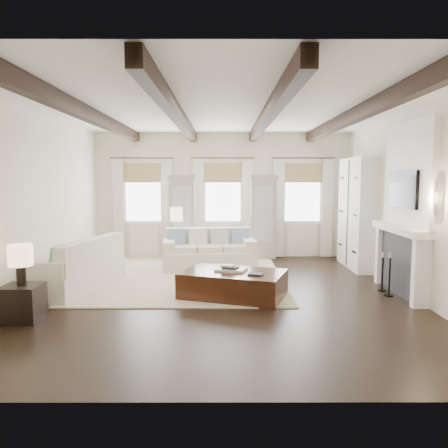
{
  "coord_description": "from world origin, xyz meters",
  "views": [
    {
      "loc": [
        0.02,
        -7.54,
        2.04
      ],
      "look_at": [
        0.03,
        0.93,
        1.15
      ],
      "focal_mm": 35.0,
      "sensor_mm": 36.0,
      "label": 1
    }
  ],
  "objects_px": {
    "ottoman": "(233,284)",
    "side_table_front": "(23,303)",
    "sofa_back": "(209,252)",
    "sofa_left": "(78,269)",
    "side_table_back": "(178,246)"
  },
  "relations": [
    {
      "from": "ottoman",
      "to": "side_table_front",
      "type": "height_order",
      "value": "side_table_front"
    },
    {
      "from": "sofa_left",
      "to": "side_table_back",
      "type": "height_order",
      "value": "sofa_left"
    },
    {
      "from": "sofa_back",
      "to": "sofa_left",
      "type": "height_order",
      "value": "sofa_left"
    },
    {
      "from": "sofa_left",
      "to": "ottoman",
      "type": "relative_size",
      "value": 1.38
    },
    {
      "from": "sofa_back",
      "to": "sofa_left",
      "type": "xyz_separation_m",
      "value": [
        -2.37,
        -1.93,
        0.02
      ]
    },
    {
      "from": "sofa_back",
      "to": "sofa_left",
      "type": "relative_size",
      "value": 0.91
    },
    {
      "from": "ottoman",
      "to": "sofa_left",
      "type": "bearing_deg",
      "value": -172.33
    },
    {
      "from": "sofa_left",
      "to": "side_table_front",
      "type": "bearing_deg",
      "value": -95.93
    },
    {
      "from": "sofa_back",
      "to": "ottoman",
      "type": "xyz_separation_m",
      "value": [
        0.5,
        -2.51,
        -0.13
      ]
    },
    {
      "from": "sofa_back",
      "to": "side_table_front",
      "type": "xyz_separation_m",
      "value": [
        -2.56,
        -3.75,
        -0.09
      ]
    },
    {
      "from": "sofa_left",
      "to": "ottoman",
      "type": "height_order",
      "value": "sofa_left"
    },
    {
      "from": "side_table_front",
      "to": "side_table_back",
      "type": "xyz_separation_m",
      "value": [
        1.72,
        4.88,
        0.06
      ]
    },
    {
      "from": "sofa_left",
      "to": "ottoman",
      "type": "distance_m",
      "value": 2.93
    },
    {
      "from": "sofa_back",
      "to": "ottoman",
      "type": "height_order",
      "value": "sofa_back"
    },
    {
      "from": "sofa_back",
      "to": "side_table_back",
      "type": "bearing_deg",
      "value": 126.76
    }
  ]
}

